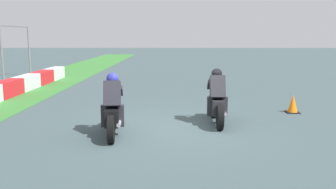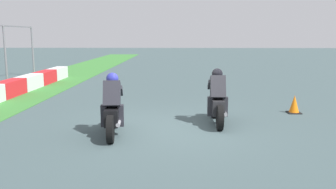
# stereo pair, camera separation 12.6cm
# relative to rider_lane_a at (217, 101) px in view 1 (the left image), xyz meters

# --- Properties ---
(ground_plane) EXTENTS (120.00, 120.00, 0.00)m
(ground_plane) POSITION_rel_rider_lane_a_xyz_m (-0.54, 1.25, -0.62)
(ground_plane) COLOR #3D4F51
(rider_lane_a) EXTENTS (2.04, 0.54, 1.51)m
(rider_lane_a) POSITION_rel_rider_lane_a_xyz_m (0.00, 0.00, 0.00)
(rider_lane_a) COLOR black
(rider_lane_a) RESTS_ON ground_plane
(rider_lane_b) EXTENTS (2.04, 0.56, 1.51)m
(rider_lane_b) POSITION_rel_rider_lane_a_xyz_m (-1.18, 2.65, 0.00)
(rider_lane_b) COLOR black
(rider_lane_b) RESTS_ON ground_plane
(traffic_cone) EXTENTS (0.40, 0.40, 0.57)m
(traffic_cone) POSITION_rel_rider_lane_a_xyz_m (1.40, -2.55, -0.36)
(traffic_cone) COLOR black
(traffic_cone) RESTS_ON ground_plane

